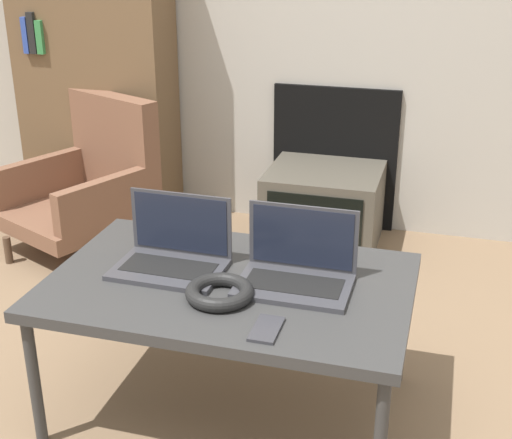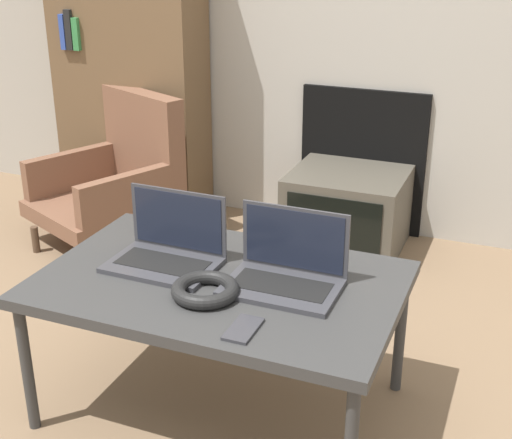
# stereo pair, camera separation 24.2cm
# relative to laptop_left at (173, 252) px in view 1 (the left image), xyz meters

# --- Properties ---
(table) EXTENTS (1.11, 0.72, 0.48)m
(table) POSITION_rel_laptop_left_xyz_m (0.20, -0.05, -0.08)
(table) COLOR #333333
(table) RESTS_ON ground_plane
(laptop_left) EXTENTS (0.35, 0.24, 0.23)m
(laptop_left) POSITION_rel_laptop_left_xyz_m (0.00, 0.00, 0.00)
(laptop_left) COLOR #38383D
(laptop_left) RESTS_ON table
(laptop_right) EXTENTS (0.34, 0.24, 0.23)m
(laptop_right) POSITION_rel_laptop_left_xyz_m (0.40, 0.00, 0.00)
(laptop_right) COLOR #38383D
(laptop_right) RESTS_ON table
(headphones) EXTENTS (0.20, 0.20, 0.04)m
(headphones) POSITION_rel_laptop_left_xyz_m (0.21, -0.16, -0.03)
(headphones) COLOR black
(headphones) RESTS_ON table
(phone) EXTENTS (0.07, 0.14, 0.01)m
(phone) POSITION_rel_laptop_left_xyz_m (0.39, -0.30, -0.04)
(phone) COLOR #333338
(phone) RESTS_ON table
(tv) EXTENTS (0.55, 0.50, 0.39)m
(tv) POSITION_rel_laptop_left_xyz_m (0.24, 1.35, -0.34)
(tv) COLOR #4C473D
(tv) RESTS_ON ground_plane
(armchair) EXTENTS (0.77, 0.81, 0.72)m
(armchair) POSITION_rel_laptop_left_xyz_m (-0.88, 1.08, -0.21)
(armchair) COLOR brown
(armchair) RESTS_ON ground_plane
(bookshelf) EXTENTS (0.80, 0.32, 1.61)m
(bookshelf) POSITION_rel_laptop_left_xyz_m (-1.01, 1.45, 0.28)
(bookshelf) COLOR brown
(bookshelf) RESTS_ON ground_plane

